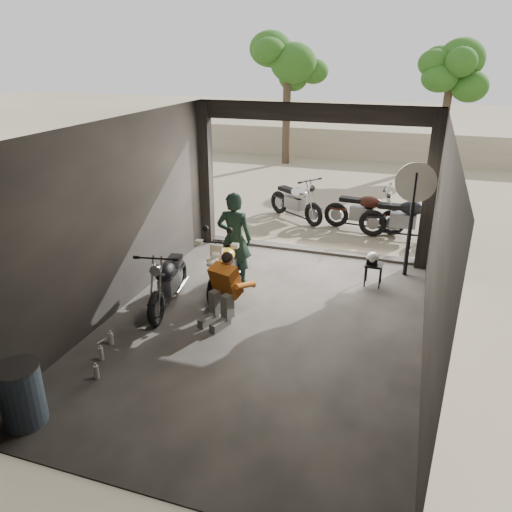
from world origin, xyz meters
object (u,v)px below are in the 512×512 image
Objects in this scene: main_bike at (228,261)px; rider at (234,239)px; outside_bike_c at (406,214)px; oil_drum at (21,396)px; left_bike at (168,277)px; stool at (374,267)px; outside_bike_b at (364,208)px; mechanic at (221,291)px; sign_post at (413,202)px; outside_bike_a at (296,198)px; helmet at (373,258)px.

rider is (-0.01, 0.37, 0.31)m from main_bike.
oil_drum is (-3.96, -7.97, -0.23)m from outside_bike_c.
left_bike is 3.84m from stool.
stool is at bearing -161.88° from outside_bike_b.
main_bike is 0.98× the size of rider.
rider is 1.56× the size of mechanic.
rider reaches higher than mechanic.
outside_bike_b is at bearing 70.38° from oil_drum.
oil_drum is at bearing -122.89° from sign_post.
mechanic is 4.10m from sign_post.
outside_bike_c reaches higher than outside_bike_a.
left_bike is 0.96× the size of outside_bike_a.
main_bike is 2.72m from helmet.
outside_bike_b is at bearing 70.56° from outside_bike_c.
sign_post is (2.76, 2.88, 0.95)m from mechanic.
stool is at bearing 20.91° from left_bike.
outside_bike_b is 0.77× the size of sign_post.
rider reaches higher than oil_drum.
mechanic reaches higher than left_bike.
outside_bike_a is 4.16m from helmet.
left_bike is at bearing 141.29° from outside_bike_c.
main_bike is 1.53× the size of mechanic.
rider is at bearing 49.69° from left_bike.
outside_bike_b is at bearing 51.97° from left_bike.
mechanic is at bearing 65.89° from oil_drum.
outside_bike_a is 3.84× the size of stool.
mechanic is 4.73× the size of helmet.
mechanic is (0.19, -5.65, -0.01)m from outside_bike_a.
rider is at bearing 77.49° from oil_drum.
left_bike is at bearing 85.56° from oil_drum.
outside_bike_a is 1.51× the size of mechanic.
left_bike is 5.49m from outside_bike_a.
outside_bike_c is (3.71, 4.75, 0.06)m from left_bike.
rider is 0.79× the size of sign_post.
left_bike is 2.11× the size of oil_drum.
oil_drum is (-2.96, -8.30, -0.20)m from outside_bike_b.
outside_bike_b reaches higher than mechanic.
outside_bike_c is 7.58× the size of helmet.
outside_bike_a is 0.97× the size of rider.
outside_bike_c reaches higher than main_bike.
rider is 2.68m from stool.
outside_bike_a is (0.90, 5.41, 0.02)m from left_bike.
oil_drum is (-1.00, -4.49, -0.50)m from rider.
outside_bike_b is 1.05m from outside_bike_c.
outside_bike_c reaches higher than helmet.
main_bike is 3.67m from sign_post.
outside_bike_a is 4.15m from rider.
sign_post is at bearing -147.43° from outside_bike_b.
mechanic reaches higher than stool.
sign_post reaches higher than main_bike.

